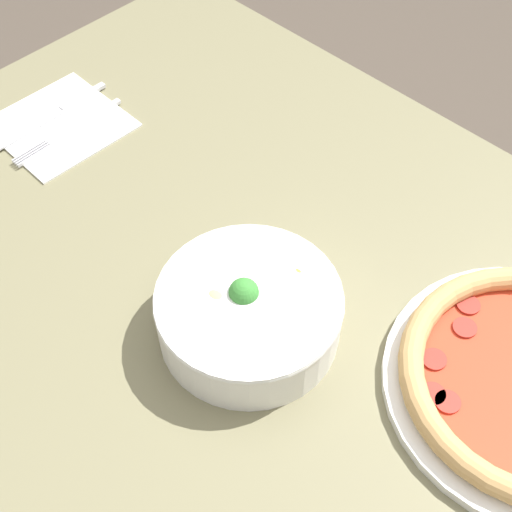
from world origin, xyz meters
name	(u,v)px	position (x,y,z in m)	size (l,w,h in m)	color
dining_table	(319,385)	(0.00, 0.00, 0.65)	(1.31, 0.77, 0.76)	#706B4C
bowl	(248,310)	(0.07, 0.05, 0.80)	(0.20, 0.20, 0.08)	white
napkin	(59,125)	(0.49, 0.00, 0.76)	(0.16, 0.16, 0.00)	white
fork	(70,130)	(0.46, 0.00, 0.77)	(0.02, 0.18, 0.00)	silver
knife	(55,113)	(0.51, -0.01, 0.77)	(0.02, 0.19, 0.01)	silver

